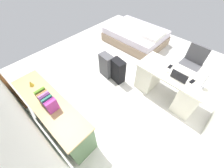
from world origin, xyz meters
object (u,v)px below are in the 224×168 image
suitcase_black (118,71)px  laptop (179,77)px  cell_phone_near_laptop (192,81)px  bed (136,36)px  cell_phone_by_mouse (170,67)px  figurine_small (31,84)px  desk (168,84)px  desk_lamp (206,76)px  credenza (55,114)px  computer_mouse (168,71)px  suitcase_spare_grey (106,65)px  office_chair (189,66)px

suitcase_black → laptop: (-1.31, -0.28, 0.47)m
cell_phone_near_laptop → bed: bearing=-19.7°
cell_phone_by_mouse → figurine_small: size_ratio=1.24×
suitcase_black → cell_phone_by_mouse: cell_phone_by_mouse is taller
desk → desk_lamp: 0.79m
laptop → cell_phone_near_laptop: laptop is taller
desk_lamp → laptop: bearing=13.5°
desk → laptop: (-0.15, 0.10, 0.40)m
desk_lamp → credenza: bearing=51.4°
cell_phone_by_mouse → figurine_small: (1.57, 2.25, 0.10)m
bed → cell_phone_by_mouse: cell_phone_by_mouse is taller
credenza → computer_mouse: (-1.07, -2.08, 0.36)m
laptop → computer_mouse: size_ratio=3.16×
desk → desk_lamp: bearing=178.1°
suitcase_spare_grey → cell_phone_by_mouse: cell_phone_by_mouse is taller
office_chair → suitcase_spare_grey: 2.06m
credenza → bed: bearing=-78.3°
bed → suitcase_black: bearing=112.8°
computer_mouse → desk_lamp: bearing=-174.9°
bed → laptop: size_ratio=6.01×
office_chair → suitcase_spare_grey: size_ratio=1.48×
suitcase_black → desk_lamp: bearing=-158.2°
cell_phone_near_laptop → cell_phone_by_mouse: size_ratio=1.00×
desk_lamp → office_chair: bearing=-64.7°
credenza → cell_phone_near_laptop: (-1.55, -2.14, 0.35)m
desk → suitcase_spare_grey: size_ratio=2.30×
suitcase_spare_grey → cell_phone_near_laptop: bearing=-160.4°
computer_mouse → cell_phone_near_laptop: bearing=-171.0°
bed → cell_phone_near_laptop: bearing=148.6°
office_chair → cell_phone_by_mouse: office_chair is taller
bed → cell_phone_by_mouse: (-1.77, 1.29, 0.50)m
credenza → desk_lamp: size_ratio=5.22×
cell_phone_near_laptop → suitcase_black: bearing=25.8°
cell_phone_near_laptop → cell_phone_by_mouse: bearing=-0.1°
desk_lamp → figurine_small: desk_lamp is taller
desk → computer_mouse: (0.11, 0.05, 0.37)m
suitcase_black → cell_phone_by_mouse: (-1.03, -0.49, 0.43)m
bed → computer_mouse: 2.37m
bed → suitcase_spare_grey: bearing=102.4°
computer_mouse → cell_phone_near_laptop: (-0.48, -0.06, -0.01)m
office_chair → figurine_small: 3.51m
credenza → desk_lamp: desk_lamp is taller
figurine_small → bed: bearing=-86.8°
bed → desk_lamp: 2.90m
cell_phone_near_laptop → office_chair: bearing=-60.2°
bed → computer_mouse: (-1.80, 1.46, 0.51)m
cell_phone_near_laptop → desk_lamp: size_ratio=0.39×
credenza → computer_mouse: 2.36m
desk → cell_phone_near_laptop: (-0.38, -0.01, 0.36)m
desk_lamp → cell_phone_by_mouse: bearing=-11.5°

